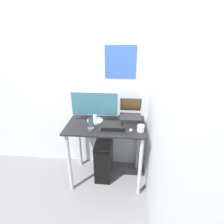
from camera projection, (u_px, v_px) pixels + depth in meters
ground_plane at (104, 194)px, 2.40m from camera, size 12.00×12.00×0.00m
wall_back at (109, 88)px, 2.52m from camera, size 6.00×0.06×2.60m
wall_side_right at (159, 108)px, 1.83m from camera, size 0.05×6.00×2.60m
desk at (106, 137)px, 2.39m from camera, size 1.04×0.62×0.92m
laptop at (130, 116)px, 2.34m from camera, size 0.29×0.32×0.31m
monitor at (95, 107)px, 2.31m from camera, size 0.63×0.21×0.42m
keyboard at (113, 130)px, 2.14m from camera, size 0.33×0.11×0.02m
mouse at (131, 130)px, 2.14m from camera, size 0.04×0.06×0.03m
cell_phone at (91, 127)px, 2.16m from camera, size 0.08×0.08×0.18m
computer_tower at (104, 157)px, 2.65m from camera, size 0.23×0.50×0.60m
mug at (141, 128)px, 2.13m from camera, size 0.09×0.09×0.08m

